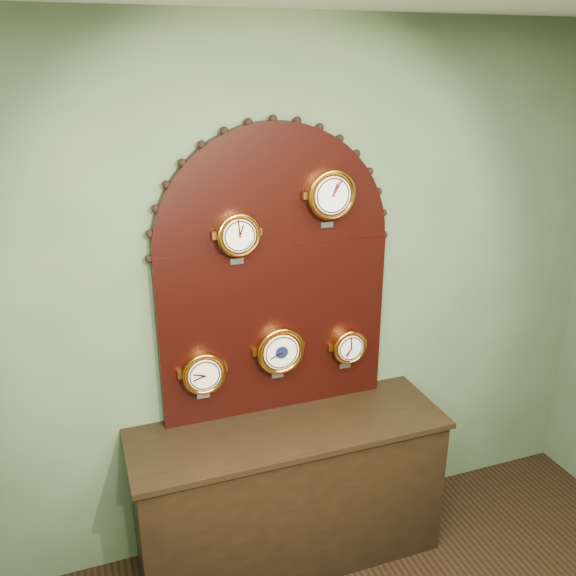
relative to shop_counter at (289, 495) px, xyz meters
name	(u,v)px	position (x,y,z in m)	size (l,w,h in m)	color
wall_back	(272,305)	(0.00, 0.27, 1.00)	(4.00, 4.00, 0.00)	#4B6343
shop_counter	(289,495)	(0.00, 0.00, 0.00)	(1.60, 0.50, 0.80)	black
display_board	(274,266)	(0.00, 0.22, 1.23)	(1.26, 0.06, 1.53)	black
roman_clock	(238,234)	(-0.20, 0.15, 1.43)	(0.21, 0.08, 0.26)	orange
arabic_clock	(330,194)	(0.27, 0.15, 1.58)	(0.25, 0.08, 0.30)	orange
hygrometer	(203,373)	(-0.40, 0.15, 0.73)	(0.22, 0.08, 0.27)	orange
barometer	(280,350)	(0.00, 0.15, 0.79)	(0.25, 0.08, 0.30)	orange
tide_clock	(348,346)	(0.39, 0.15, 0.75)	(0.19, 0.08, 0.24)	orange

